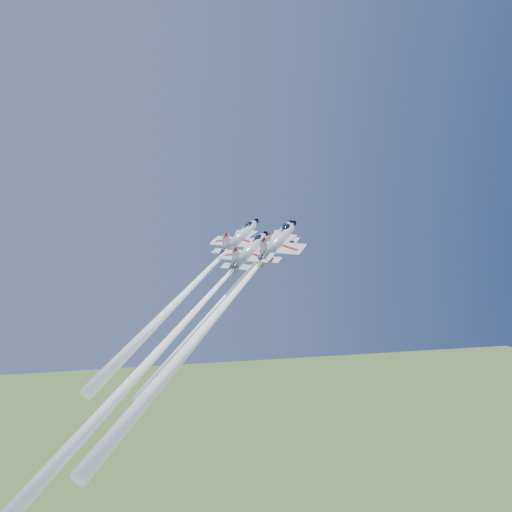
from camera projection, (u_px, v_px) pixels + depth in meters
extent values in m
cylinder|color=silver|center=(278.00, 237.00, 112.77)|extent=(4.73, 6.09, 10.49)
cone|color=silver|center=(289.00, 224.00, 117.88)|extent=(2.75, 2.94, 2.59)
cone|color=black|center=(291.00, 221.00, 119.06)|extent=(1.39, 1.48, 1.30)
cone|color=slate|center=(267.00, 250.00, 108.06)|extent=(2.53, 2.58, 1.70)
ellipsoid|color=black|center=(285.00, 226.00, 115.81)|extent=(2.48, 2.70, 1.91)
cube|color=black|center=(283.00, 227.00, 114.63)|extent=(0.76, 0.87, 0.66)
cube|color=silver|center=(276.00, 240.00, 112.01)|extent=(8.79, 7.88, 2.05)
cube|color=silver|center=(277.00, 233.00, 114.95)|extent=(2.60, 2.72, 1.35)
cube|color=silver|center=(287.00, 234.00, 114.06)|extent=(2.60, 2.72, 1.35)
cube|color=silver|center=(269.00, 248.00, 108.79)|extent=(4.75, 4.23, 1.08)
cube|color=silver|center=(268.00, 241.00, 108.36)|extent=(1.97, 2.51, 3.33)
cube|color=#A30908|center=(268.00, 234.00, 108.06)|extent=(0.87, 1.01, 0.90)
cube|color=black|center=(279.00, 241.00, 113.13)|extent=(5.67, 6.47, 3.88)
sphere|color=white|center=(267.00, 250.00, 107.88)|extent=(0.96, 1.02, 0.84)
cone|color=white|center=(215.00, 310.00, 90.21)|extent=(12.17, 18.06, 40.73)
cylinder|color=silver|center=(239.00, 238.00, 109.92)|extent=(5.46, 7.03, 12.11)
cone|color=silver|center=(254.00, 223.00, 115.82)|extent=(3.18, 3.39, 2.99)
cone|color=black|center=(257.00, 220.00, 117.19)|extent=(1.60, 1.71, 1.50)
cone|color=slate|center=(224.00, 253.00, 104.48)|extent=(2.93, 2.99, 1.96)
ellipsoid|color=black|center=(249.00, 225.00, 113.43)|extent=(2.87, 3.12, 2.21)
cube|color=black|center=(245.00, 227.00, 112.07)|extent=(0.88, 1.01, 0.77)
cube|color=silver|center=(237.00, 242.00, 109.04)|extent=(10.15, 9.10, 2.37)
cube|color=silver|center=(239.00, 234.00, 112.44)|extent=(3.01, 3.14, 1.56)
cube|color=silver|center=(250.00, 234.00, 111.40)|extent=(3.01, 3.14, 1.56)
cube|color=silver|center=(227.00, 252.00, 105.32)|extent=(5.48, 4.88, 1.24)
cube|color=silver|center=(226.00, 243.00, 104.83)|extent=(2.27, 2.90, 3.84)
cube|color=#A30908|center=(226.00, 235.00, 104.48)|extent=(1.00, 1.17, 1.04)
cube|color=black|center=(240.00, 242.00, 110.33)|extent=(6.55, 7.47, 4.49)
sphere|color=white|center=(224.00, 254.00, 104.28)|extent=(1.11, 1.17, 0.97)
cone|color=white|center=(168.00, 311.00, 88.19)|extent=(11.63, 16.99, 37.34)
cylinder|color=silver|center=(277.00, 243.00, 103.58)|extent=(5.92, 7.62, 13.12)
cone|color=silver|center=(292.00, 226.00, 109.97)|extent=(3.45, 3.68, 3.24)
cone|color=black|center=(295.00, 222.00, 111.45)|extent=(1.74, 1.85, 1.62)
cone|color=slate|center=(262.00, 261.00, 97.69)|extent=(3.17, 3.23, 2.13)
ellipsoid|color=black|center=(286.00, 228.00, 107.38)|extent=(3.11, 3.38, 2.40)
cube|color=black|center=(283.00, 230.00, 105.91)|extent=(0.96, 1.09, 0.83)
cube|color=silver|center=(274.00, 248.00, 102.62)|extent=(11.00, 9.86, 2.57)
cube|color=silver|center=(275.00, 238.00, 106.30)|extent=(3.26, 3.41, 1.69)
cube|color=silver|center=(289.00, 239.00, 105.18)|extent=(3.26, 3.41, 1.69)
cube|color=silver|center=(264.00, 259.00, 98.59)|extent=(5.94, 5.29, 1.35)
cube|color=silver|center=(264.00, 249.00, 98.06)|extent=(2.46, 3.14, 4.16)
cube|color=#A30908|center=(263.00, 240.00, 97.68)|extent=(1.09, 1.27, 1.13)
cube|color=black|center=(277.00, 248.00, 104.02)|extent=(7.10, 8.10, 4.86)
sphere|color=white|center=(261.00, 262.00, 97.46)|extent=(1.21, 1.27, 1.05)
cone|color=white|center=(193.00, 343.00, 77.83)|extent=(13.84, 20.38, 45.40)
cylinder|color=silver|center=(249.00, 252.00, 99.76)|extent=(5.08, 6.54, 11.27)
cone|color=silver|center=(263.00, 236.00, 105.25)|extent=(2.96, 3.16, 2.78)
cone|color=black|center=(267.00, 232.00, 106.52)|extent=(1.49, 1.59, 1.39)
cone|color=slate|center=(234.00, 269.00, 94.70)|extent=(2.72, 2.78, 1.83)
ellipsoid|color=black|center=(258.00, 238.00, 103.03)|extent=(2.67, 2.90, 2.06)
cube|color=black|center=(255.00, 240.00, 101.76)|extent=(0.82, 0.94, 0.71)
cube|color=silver|center=(246.00, 256.00, 98.94)|extent=(9.44, 8.46, 2.20)
cube|color=silver|center=(248.00, 247.00, 102.10)|extent=(2.80, 2.92, 1.45)
cube|color=silver|center=(260.00, 248.00, 101.14)|extent=(2.80, 2.92, 1.45)
cube|color=silver|center=(236.00, 267.00, 95.48)|extent=(5.10, 4.54, 1.16)
cube|color=silver|center=(235.00, 257.00, 95.03)|extent=(2.11, 2.70, 3.58)
cube|color=#A30908|center=(235.00, 250.00, 94.70)|extent=(0.93, 1.09, 0.97)
cube|color=black|center=(249.00, 256.00, 100.14)|extent=(6.10, 6.95, 4.17)
sphere|color=white|center=(233.00, 269.00, 94.51)|extent=(1.04, 1.09, 0.90)
cone|color=white|center=(152.00, 359.00, 74.16)|extent=(13.84, 20.62, 46.81)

